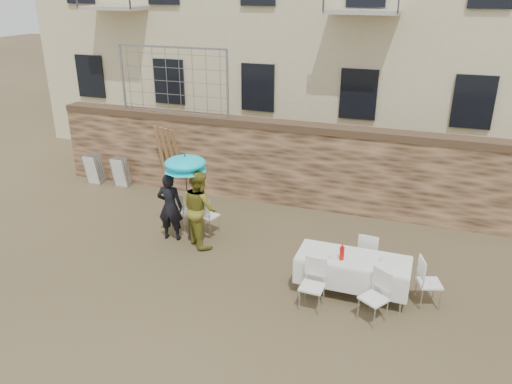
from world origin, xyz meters
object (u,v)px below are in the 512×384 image
(umbrella, at_px, (185,166))
(chair_stack_right, at_px, (123,171))
(table_chair_side, at_px, (430,282))
(man_suit, at_px, (170,207))
(woman_dress, at_px, (200,208))
(soda_bottle, at_px, (342,253))
(table_chair_front_right, at_px, (374,297))
(couple_chair_left, at_px, (182,211))
(table_chair_front_left, at_px, (312,286))
(table_chair_back, at_px, (369,253))
(banquet_table, at_px, (353,259))
(couple_chair_right, at_px, (208,215))
(chair_stack_left, at_px, (98,167))

(umbrella, relative_size, chair_stack_right, 2.10)
(table_chair_side, bearing_deg, man_suit, 64.28)
(man_suit, bearing_deg, woman_dress, 171.56)
(man_suit, distance_m, soda_bottle, 4.26)
(woman_dress, bearing_deg, man_suit, 38.76)
(table_chair_front_right, height_order, chair_stack_right, table_chair_front_right)
(woman_dress, bearing_deg, table_chair_front_right, -162.36)
(table_chair_front_right, bearing_deg, couple_chair_left, -171.51)
(table_chair_front_left, height_order, table_chair_side, same)
(table_chair_back, bearing_deg, banquet_table, 80.46)
(couple_chair_right, distance_m, table_chair_side, 5.21)
(couple_chair_right, relative_size, soda_bottle, 3.69)
(umbrella, height_order, table_chair_front_left, umbrella)
(soda_bottle, bearing_deg, chair_stack_left, 156.28)
(couple_chair_left, distance_m, chair_stack_left, 4.37)
(table_chair_side, height_order, chair_stack_left, table_chair_side)
(banquet_table, bearing_deg, table_chair_front_right, -56.31)
(banquet_table, distance_m, chair_stack_right, 8.07)
(table_chair_back, xyz_separation_m, chair_stack_right, (-7.53, 2.58, -0.02))
(woman_dress, xyz_separation_m, umbrella, (-0.35, 0.10, 0.93))
(banquet_table, bearing_deg, table_chair_back, 75.96)
(couple_chair_left, distance_m, table_chair_side, 5.89)
(umbrella, xyz_separation_m, table_chair_back, (4.15, -0.13, -1.34))
(banquet_table, relative_size, chair_stack_right, 2.28)
(table_chair_back, relative_size, chair_stack_left, 1.04)
(table_chair_front_right, bearing_deg, man_suit, -165.84)
(soda_bottle, bearing_deg, couple_chair_left, 159.71)
(table_chair_front_left, bearing_deg, chair_stack_left, 154.10)
(couple_chair_left, distance_m, couple_chair_right, 0.70)
(couple_chair_left, relative_size, table_chair_front_right, 1.00)
(table_chair_front_right, bearing_deg, woman_dress, -168.88)
(man_suit, relative_size, umbrella, 0.84)
(chair_stack_right, bearing_deg, table_chair_back, -18.90)
(woman_dress, bearing_deg, soda_bottle, -157.37)
(couple_chair_left, xyz_separation_m, chair_stack_right, (-2.98, 2.00, -0.02))
(table_chair_front_right, xyz_separation_m, table_chair_side, (0.90, 0.85, 0.00))
(woman_dress, xyz_separation_m, table_chair_back, (3.80, -0.03, -0.41))
(table_chair_back, relative_size, table_chair_side, 1.00)
(man_suit, relative_size, banquet_table, 0.77)
(table_chair_back, bearing_deg, table_chair_front_right, 105.45)
(woman_dress, height_order, table_chair_back, woman_dress)
(man_suit, xyz_separation_m, umbrella, (0.40, 0.10, 1.01))
(woman_dress, xyz_separation_m, table_chair_side, (5.00, -0.73, -0.41))
(soda_bottle, relative_size, table_chair_front_right, 0.27)
(table_chair_back, bearing_deg, table_chair_front_left, 67.19)
(table_chair_side, relative_size, chair_stack_right, 1.04)
(banquet_table, height_order, chair_stack_right, chair_stack_right)
(chair_stack_right, bearing_deg, woman_dress, -34.28)
(chair_stack_left, xyz_separation_m, chair_stack_right, (0.90, 0.00, 0.00))
(chair_stack_left, bearing_deg, umbrella, -29.72)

